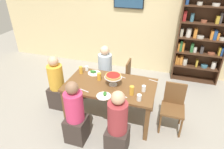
{
  "coord_description": "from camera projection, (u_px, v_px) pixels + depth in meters",
  "views": [
    {
      "loc": [
        0.93,
        -2.87,
        2.67
      ],
      "look_at": [
        0.0,
        0.1,
        0.89
      ],
      "focal_mm": 31.56,
      "sensor_mm": 36.0,
      "label": 1
    }
  ],
  "objects": [
    {
      "name": "diner_near_right",
      "position": [
        117.0,
        128.0,
        2.98
      ],
      "size": [
        0.34,
        0.34,
        1.15
      ],
      "rotation": [
        0.0,
        0.0,
        1.57
      ],
      "color": "#382D28",
      "rests_on": "ground_plane"
    },
    {
      "name": "salad_plate_near_diner",
      "position": [
        104.0,
        95.0,
        3.25
      ],
      "size": [
        0.24,
        0.24,
        0.07
      ],
      "color": "white",
      "rests_on": "dining_table"
    },
    {
      "name": "rear_partition",
      "position": [
        136.0,
        19.0,
        5.07
      ],
      "size": [
        8.0,
        0.12,
        2.8
      ],
      "primitive_type": "cube",
      "color": "beige",
      "rests_on": "ground_plane"
    },
    {
      "name": "ground_plane",
      "position": [
        111.0,
        115.0,
        3.94
      ],
      "size": [
        12.0,
        12.0,
        0.0
      ],
      "primitive_type": "plane",
      "color": "gray"
    },
    {
      "name": "beer_glass_amber_spare",
      "position": [
        99.0,
        77.0,
        3.68
      ],
      "size": [
        0.08,
        0.08,
        0.14
      ],
      "primitive_type": "cylinder",
      "color": "gold",
      "rests_on": "dining_table"
    },
    {
      "name": "diner_head_west",
      "position": [
        57.0,
        86.0,
        3.98
      ],
      "size": [
        0.34,
        0.34,
        1.15
      ],
      "color": "#382D28",
      "rests_on": "ground_plane"
    },
    {
      "name": "cutlery_fork_near",
      "position": [
        73.0,
        89.0,
        3.43
      ],
      "size": [
        0.18,
        0.06,
        0.0
      ],
      "primitive_type": "cube",
      "rotation": [
        0.0,
        0.0,
        0.26
      ],
      "color": "silver",
      "rests_on": "dining_table"
    },
    {
      "name": "beer_glass_amber_tall",
      "position": [
        81.0,
        70.0,
        3.89
      ],
      "size": [
        0.07,
        0.07,
        0.15
      ],
      "primitive_type": "cylinder",
      "color": "gold",
      "rests_on": "dining_table"
    },
    {
      "name": "water_glass_clear_far",
      "position": [
        144.0,
        88.0,
        3.36
      ],
      "size": [
        0.07,
        0.07,
        0.11
      ],
      "primitive_type": "cylinder",
      "color": "white",
      "rests_on": "dining_table"
    },
    {
      "name": "water_glass_clear_spare",
      "position": [
        87.0,
        68.0,
        4.01
      ],
      "size": [
        0.07,
        0.07,
        0.09
      ],
      "primitive_type": "cylinder",
      "color": "white",
      "rests_on": "dining_table"
    },
    {
      "name": "cutlery_knife_near",
      "position": [
        121.0,
        77.0,
        3.81
      ],
      "size": [
        0.17,
        0.08,
        0.0
      ],
      "primitive_type": "cube",
      "rotation": [
        0.0,
        0.0,
        2.76
      ],
      "color": "silver",
      "rests_on": "dining_table"
    },
    {
      "name": "deep_dish_pizza_stand",
      "position": [
        113.0,
        77.0,
        3.48
      ],
      "size": [
        0.31,
        0.31,
        0.21
      ],
      "color": "silver",
      "rests_on": "dining_table"
    },
    {
      "name": "cutlery_spare_fork",
      "position": [
        84.0,
        91.0,
        3.4
      ],
      "size": [
        0.18,
        0.06,
        0.0
      ],
      "primitive_type": "cube",
      "rotation": [
        0.0,
        0.0,
        -0.26
      ],
      "color": "silver",
      "rests_on": "dining_table"
    },
    {
      "name": "chair_far_right",
      "position": [
        133.0,
        78.0,
        4.27
      ],
      "size": [
        0.4,
        0.4,
        0.87
      ],
      "rotation": [
        0.0,
        0.0,
        -1.57
      ],
      "color": "brown",
      "rests_on": "ground_plane"
    },
    {
      "name": "water_glass_clear_near",
      "position": [
        139.0,
        98.0,
        3.13
      ],
      "size": [
        0.08,
        0.08,
        0.11
      ],
      "primitive_type": "cylinder",
      "color": "white",
      "rests_on": "dining_table"
    },
    {
      "name": "bookshelf",
      "position": [
        201.0,
        39.0,
        4.65
      ],
      "size": [
        1.1,
        0.3,
        2.21
      ],
      "color": "#422819",
      "rests_on": "ground_plane"
    },
    {
      "name": "beer_glass_amber_short",
      "position": [
        132.0,
        91.0,
        3.26
      ],
      "size": [
        0.08,
        0.08,
        0.16
      ],
      "primitive_type": "cylinder",
      "color": "gold",
      "rests_on": "dining_table"
    },
    {
      "name": "cutlery_fork_far",
      "position": [
        154.0,
        81.0,
        3.68
      ],
      "size": [
        0.18,
        0.06,
        0.0
      ],
      "primitive_type": "cube",
      "rotation": [
        0.0,
        0.0,
        2.89
      ],
      "color": "silver",
      "rests_on": "dining_table"
    },
    {
      "name": "dining_table",
      "position": [
        110.0,
        88.0,
        3.62
      ],
      "size": [
        1.63,
        0.91,
        0.74
      ],
      "color": "brown",
      "rests_on": "ground_plane"
    },
    {
      "name": "cutlery_knife_far",
      "position": [
        123.0,
        96.0,
        3.26
      ],
      "size": [
        0.17,
        0.08,
        0.0
      ],
      "primitive_type": "cube",
      "rotation": [
        0.0,
        0.0,
        -0.38
      ],
      "color": "silver",
      "rests_on": "dining_table"
    },
    {
      "name": "chair_head_east",
      "position": [
        173.0,
        105.0,
        3.46
      ],
      "size": [
        0.4,
        0.4,
        0.87
      ],
      "rotation": [
        0.0,
        0.0,
        3.14
      ],
      "color": "brown",
      "rests_on": "ground_plane"
    },
    {
      "name": "salad_plate_far_diner",
      "position": [
        94.0,
        73.0,
        3.91
      ],
      "size": [
        0.25,
        0.25,
        0.07
      ],
      "color": "white",
      "rests_on": "dining_table"
    },
    {
      "name": "diner_near_left",
      "position": [
        75.0,
        117.0,
        3.19
      ],
      "size": [
        0.34,
        0.34,
        1.15
      ],
      "rotation": [
        0.0,
        0.0,
        1.57
      ],
      "color": "#382D28",
      "rests_on": "ground_plane"
    },
    {
      "name": "diner_far_left",
      "position": [
        105.0,
        73.0,
        4.43
      ],
      "size": [
        0.34,
        0.34,
        1.15
      ],
      "rotation": [
        0.0,
        0.0,
        -1.57
      ],
      "color": "#382D28",
      "rests_on": "ground_plane"
    }
  ]
}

